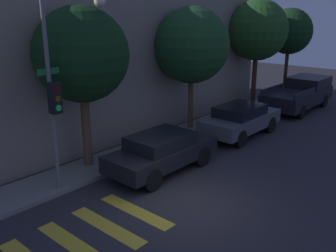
{
  "coord_description": "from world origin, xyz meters",
  "views": [
    {
      "loc": [
        -7.71,
        -6.1,
        5.45
      ],
      "look_at": [
        1.62,
        2.1,
        1.6
      ],
      "focal_mm": 40.0,
      "sensor_mm": 36.0,
      "label": 1
    }
  ],
  "objects_px": {
    "sedan_middle": "(240,119)",
    "pickup_truck": "(300,93)",
    "traffic_light_pole": "(64,72)",
    "tree_far_end": "(257,30)",
    "tree_behind_truck": "(289,32)",
    "tree_midblock": "(192,45)",
    "sedan_near_corner": "(162,151)",
    "tree_near_corner": "(81,55)"
  },
  "relations": [
    {
      "from": "sedan_near_corner",
      "to": "sedan_middle",
      "type": "distance_m",
      "value": 5.26
    },
    {
      "from": "tree_far_end",
      "to": "tree_behind_truck",
      "type": "height_order",
      "value": "tree_far_end"
    },
    {
      "from": "traffic_light_pole",
      "to": "tree_far_end",
      "type": "xyz_separation_m",
      "value": [
        13.23,
        0.93,
        0.66
      ]
    },
    {
      "from": "sedan_middle",
      "to": "tree_behind_truck",
      "type": "relative_size",
      "value": 0.77
    },
    {
      "from": "traffic_light_pole",
      "to": "tree_near_corner",
      "type": "bearing_deg",
      "value": 35.13
    },
    {
      "from": "pickup_truck",
      "to": "tree_near_corner",
      "type": "bearing_deg",
      "value": 170.57
    },
    {
      "from": "sedan_middle",
      "to": "tree_far_end",
      "type": "distance_m",
      "value": 6.65
    },
    {
      "from": "sedan_middle",
      "to": "pickup_truck",
      "type": "distance_m",
      "value": 6.53
    },
    {
      "from": "pickup_truck",
      "to": "tree_midblock",
      "type": "distance_m",
      "value": 8.27
    },
    {
      "from": "sedan_near_corner",
      "to": "sedan_middle",
      "type": "relative_size",
      "value": 0.98
    },
    {
      "from": "pickup_truck",
      "to": "tree_near_corner",
      "type": "height_order",
      "value": "tree_near_corner"
    },
    {
      "from": "pickup_truck",
      "to": "tree_behind_truck",
      "type": "bearing_deg",
      "value": 38.05
    },
    {
      "from": "pickup_truck",
      "to": "tree_behind_truck",
      "type": "height_order",
      "value": "tree_behind_truck"
    },
    {
      "from": "tree_near_corner",
      "to": "tree_midblock",
      "type": "distance_m",
      "value": 5.95
    },
    {
      "from": "traffic_light_pole",
      "to": "sedan_near_corner",
      "type": "height_order",
      "value": "traffic_light_pole"
    },
    {
      "from": "traffic_light_pole",
      "to": "tree_midblock",
      "type": "relative_size",
      "value": 1.05
    },
    {
      "from": "sedan_near_corner",
      "to": "tree_far_end",
      "type": "relative_size",
      "value": 0.7
    },
    {
      "from": "traffic_light_pole",
      "to": "tree_midblock",
      "type": "bearing_deg",
      "value": 7.32
    },
    {
      "from": "traffic_light_pole",
      "to": "sedan_near_corner",
      "type": "relative_size",
      "value": 1.41
    },
    {
      "from": "traffic_light_pole",
      "to": "tree_near_corner",
      "type": "relative_size",
      "value": 1.06
    },
    {
      "from": "tree_midblock",
      "to": "tree_behind_truck",
      "type": "bearing_deg",
      "value": -0.0
    },
    {
      "from": "tree_near_corner",
      "to": "tree_behind_truck",
      "type": "xyz_separation_m",
      "value": [
        16.12,
        0.0,
        0.12
      ]
    },
    {
      "from": "traffic_light_pole",
      "to": "sedan_middle",
      "type": "distance_m",
      "value": 8.72
    },
    {
      "from": "traffic_light_pole",
      "to": "sedan_middle",
      "type": "bearing_deg",
      "value": -8.93
    },
    {
      "from": "sedan_middle",
      "to": "tree_midblock",
      "type": "distance_m",
      "value": 3.96
    },
    {
      "from": "traffic_light_pole",
      "to": "tree_midblock",
      "type": "height_order",
      "value": "traffic_light_pole"
    },
    {
      "from": "traffic_light_pole",
      "to": "pickup_truck",
      "type": "xyz_separation_m",
      "value": [
        14.63,
        -1.27,
        -2.84
      ]
    },
    {
      "from": "sedan_near_corner",
      "to": "tree_midblock",
      "type": "bearing_deg",
      "value": 26.46
    },
    {
      "from": "tree_far_end",
      "to": "sedan_middle",
      "type": "bearing_deg",
      "value": -156.69
    },
    {
      "from": "tree_far_end",
      "to": "tree_behind_truck",
      "type": "relative_size",
      "value": 1.08
    },
    {
      "from": "tree_behind_truck",
      "to": "tree_far_end",
      "type": "bearing_deg",
      "value": -180.0
    },
    {
      "from": "traffic_light_pole",
      "to": "tree_near_corner",
      "type": "distance_m",
      "value": 1.65
    },
    {
      "from": "traffic_light_pole",
      "to": "tree_far_end",
      "type": "height_order",
      "value": "tree_far_end"
    },
    {
      "from": "pickup_truck",
      "to": "tree_midblock",
      "type": "bearing_deg",
      "value": 163.29
    },
    {
      "from": "pickup_truck",
      "to": "tree_midblock",
      "type": "height_order",
      "value": "tree_midblock"
    },
    {
      "from": "sedan_near_corner",
      "to": "tree_near_corner",
      "type": "xyz_separation_m",
      "value": [
        -1.51,
        2.21,
        3.27
      ]
    },
    {
      "from": "sedan_middle",
      "to": "pickup_truck",
      "type": "bearing_deg",
      "value": 0.0
    },
    {
      "from": "traffic_light_pole",
      "to": "tree_far_end",
      "type": "distance_m",
      "value": 13.28
    },
    {
      "from": "tree_midblock",
      "to": "tree_behind_truck",
      "type": "relative_size",
      "value": 1.01
    },
    {
      "from": "traffic_light_pole",
      "to": "pickup_truck",
      "type": "relative_size",
      "value": 1.12
    },
    {
      "from": "sedan_near_corner",
      "to": "pickup_truck",
      "type": "relative_size",
      "value": 0.8
    },
    {
      "from": "tree_midblock",
      "to": "tree_far_end",
      "type": "relative_size",
      "value": 0.93
    }
  ]
}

